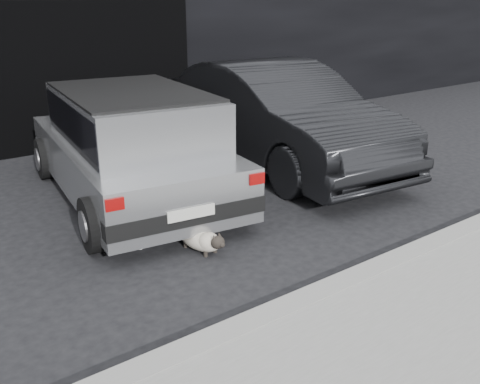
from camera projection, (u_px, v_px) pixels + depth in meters
ground at (152, 221)px, 6.69m from camera, size 80.00×80.00×0.00m
building_facade at (49, 4)px, 10.91m from camera, size 34.00×4.00×5.00m
garage_opening at (93, 75)px, 9.81m from camera, size 4.00×0.10×2.60m
curb at (366, 275)px, 5.28m from camera, size 18.00×0.25×0.12m
sidewalk at (479, 333)px, 4.38m from camera, size 18.00×2.20×0.11m
silver_hatchback at (131, 141)px, 7.17m from camera, size 2.49×4.35×1.52m
second_car at (277, 115)px, 8.73m from camera, size 2.30×5.19×1.66m
cat_siamese at (203, 240)px, 5.87m from camera, size 0.37×0.82×0.29m
cat_white at (149, 225)px, 6.10m from camera, size 0.84×0.43×0.40m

